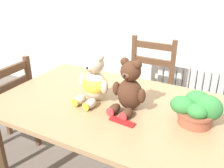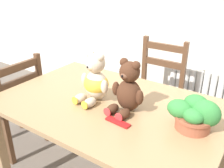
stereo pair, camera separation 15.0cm
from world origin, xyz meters
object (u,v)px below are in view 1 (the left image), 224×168
wooden_chair_behind (145,93)px  chocolate_bar (122,122)px  wooden_chair_side (3,108)px  teddy_bear_right (129,89)px  potted_plant (197,109)px  teddy_bear_left (94,82)px

wooden_chair_behind → chocolate_bar: bearing=102.5°
wooden_chair_side → teddy_bear_right: bearing=-89.8°
wooden_chair_behind → teddy_bear_right: (0.18, -0.82, 0.43)m
wooden_chair_behind → teddy_bear_right: bearing=102.8°
potted_plant → chocolate_bar: size_ratio=1.79×
wooden_chair_behind → teddy_bear_right: teddy_bear_right is taller
teddy_bear_left → teddy_bear_right: (0.24, -0.00, 0.01)m
wooden_chair_side → potted_plant: bearing=-88.9°
wooden_chair_side → chocolate_bar: 1.23m
wooden_chair_behind → teddy_bear_right: size_ratio=3.09×
chocolate_bar → teddy_bear_left: bearing=150.2°
potted_plant → teddy_bear_right: bearing=-176.1°
teddy_bear_left → potted_plant: size_ratio=1.19×
teddy_bear_left → teddy_bear_right: bearing=-173.5°
teddy_bear_right → chocolate_bar: bearing=108.1°
wooden_chair_side → potted_plant: potted_plant is taller
teddy_bear_right → chocolate_bar: (0.03, -0.15, -0.13)m
wooden_chair_side → teddy_bear_right: 1.24m
wooden_chair_behind → wooden_chair_side: size_ratio=1.09×
wooden_chair_side → chocolate_bar: bearing=-97.0°
wooden_chair_behind → chocolate_bar: 1.03m
wooden_chair_behind → teddy_bear_left: teddy_bear_left is taller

